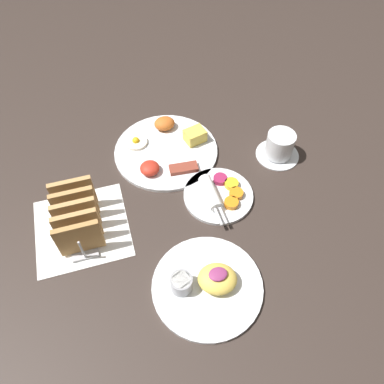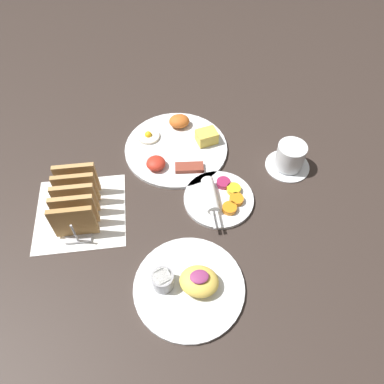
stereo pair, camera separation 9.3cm
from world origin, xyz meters
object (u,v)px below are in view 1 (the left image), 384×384
(plate_condiments, at_px, (218,194))
(plate_foreground, at_px, (207,284))
(plate_breakfast, at_px, (166,148))
(toast_rack, at_px, (77,216))
(coffee_cup, at_px, (279,146))

(plate_condiments, xyz_separation_m, plate_foreground, (-0.10, -0.22, 0.00))
(plate_breakfast, relative_size, toast_rack, 1.61)
(plate_breakfast, height_order, toast_rack, toast_rack)
(plate_foreground, relative_size, toast_rack, 1.34)
(plate_foreground, height_order, toast_rack, toast_rack)
(plate_foreground, bearing_deg, coffee_cup, 45.49)
(coffee_cup, bearing_deg, plate_condiments, -156.36)
(plate_condiments, relative_size, plate_foreground, 0.78)
(plate_breakfast, bearing_deg, toast_rack, -143.80)
(coffee_cup, bearing_deg, plate_breakfast, 160.42)
(toast_rack, distance_m, coffee_cup, 0.56)
(plate_condiments, distance_m, coffee_cup, 0.23)
(plate_breakfast, distance_m, plate_foreground, 0.42)
(plate_foreground, height_order, coffee_cup, coffee_cup)
(plate_breakfast, xyz_separation_m, plate_condiments, (0.09, -0.19, 0.00))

